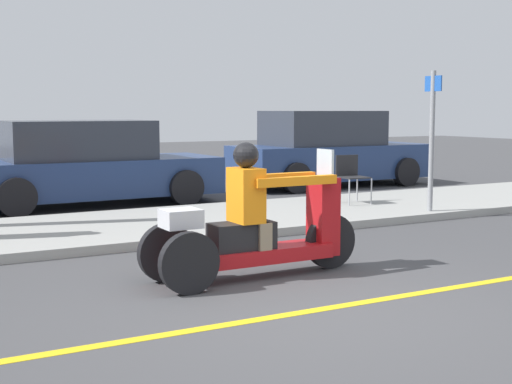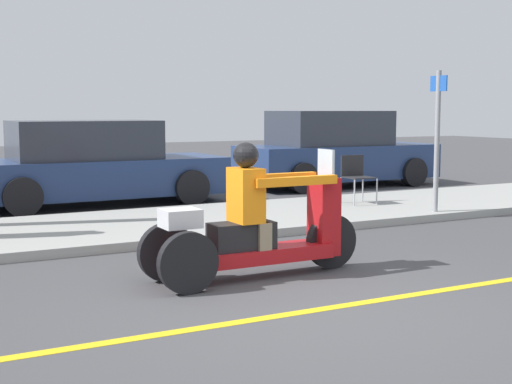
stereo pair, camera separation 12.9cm
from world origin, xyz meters
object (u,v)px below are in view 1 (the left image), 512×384
object	(u,v)px
folding_chair_curbside	(350,174)
parked_car_lot_center	(87,165)
parked_car_lot_right	(328,151)
street_sign	(432,135)
motorcycle_trike	(255,229)

from	to	relation	value
folding_chair_curbside	parked_car_lot_center	bearing A→B (deg)	143.55
folding_chair_curbside	parked_car_lot_center	world-z (taller)	parked_car_lot_center
parked_car_lot_right	street_sign	bearing A→B (deg)	-105.85
folding_chair_curbside	parked_car_lot_right	xyz separation A→B (m)	(1.85, 3.34, 0.16)
parked_car_lot_right	motorcycle_trike	bearing A→B (deg)	-129.57
motorcycle_trike	parked_car_lot_center	world-z (taller)	parked_car_lot_center
street_sign	parked_car_lot_center	bearing A→B (deg)	135.43
motorcycle_trike	folding_chair_curbside	xyz separation A→B (m)	(3.85, 3.57, 0.12)
parked_car_lot_center	street_sign	bearing A→B (deg)	-44.57
parked_car_lot_right	parked_car_lot_center	distance (m)	5.67
folding_chair_curbside	parked_car_lot_center	distance (m)	4.71
motorcycle_trike	folding_chair_curbside	bearing A→B (deg)	42.81
street_sign	parked_car_lot_right	bearing A→B (deg)	74.15
folding_chair_curbside	parked_car_lot_right	world-z (taller)	parked_car_lot_right
folding_chair_curbside	parked_car_lot_center	size ratio (longest dim) A/B	0.18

